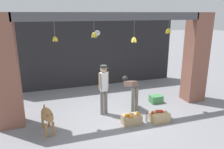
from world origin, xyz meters
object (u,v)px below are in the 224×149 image
dog (47,116)px  shopkeeper (104,86)px  worker_stooping (131,89)px  fruit_crate_apples (159,117)px  water_bottle (146,118)px  wall_clock (97,33)px  fruit_crate_oranges (132,119)px  produce_box_green (156,99)px

dog → shopkeeper: (1.78, 0.63, 0.46)m
worker_stooping → fruit_crate_apples: size_ratio=1.91×
dog → water_bottle: size_ratio=3.51×
wall_clock → fruit_crate_apples: bearing=-77.5°
fruit_crate_oranges → wall_clock: 4.41m
dog → worker_stooping: bearing=95.6°
produce_box_green → wall_clock: (-1.51, 2.61, 2.22)m
produce_box_green → water_bottle: (-1.03, -1.24, 0.01)m
dog → worker_stooping: (2.77, 0.72, 0.21)m
water_bottle → produce_box_green: bearing=50.5°
fruit_crate_apples → produce_box_green: bearing=64.3°
dog → shopkeeper: size_ratio=0.64×
wall_clock → worker_stooping: bearing=-81.8°
fruit_crate_oranges → wall_clock: size_ratio=2.10×
water_bottle → worker_stooping: bearing=94.0°
dog → shopkeeper: 1.94m
shopkeeper → fruit_crate_apples: bearing=132.4°
shopkeeper → produce_box_green: shopkeeper is taller
shopkeeper → fruit_crate_apples: 1.95m
produce_box_green → wall_clock: size_ratio=1.69×
fruit_crate_apples → water_bottle: bearing=169.1°
dog → fruit_crate_apples: bearing=74.3°
fruit_crate_oranges → fruit_crate_apples: bearing=-7.1°
dog → produce_box_green: size_ratio=2.36×
dog → fruit_crate_apples: (3.23, -0.38, -0.36)m
fruit_crate_oranges → water_bottle: (0.47, -0.03, -0.01)m
water_bottle → dog: bearing=173.9°
worker_stooping → dog: bearing=-173.8°
water_bottle → shopkeeper: bearing=138.7°
fruit_crate_apples → water_bottle: (-0.39, 0.08, -0.01)m
worker_stooping → fruit_crate_oranges: 1.21m
shopkeeper → worker_stooping: shopkeeper is taller
fruit_crate_apples → produce_box_green: (0.63, 1.32, -0.01)m
fruit_crate_oranges → produce_box_green: fruit_crate_oranges is taller
fruit_crate_oranges → dog: bearing=173.4°
worker_stooping → produce_box_green: 1.26m
dog → wall_clock: bearing=137.4°
worker_stooping → water_bottle: worker_stooping is taller
worker_stooping → wall_clock: wall_clock is taller
worker_stooping → shopkeeper: bearing=176.8°
produce_box_green → water_bottle: water_bottle is taller
fruit_crate_oranges → fruit_crate_apples: fruit_crate_oranges is taller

